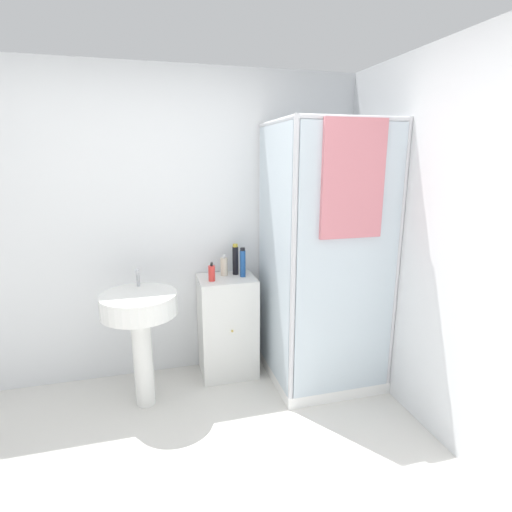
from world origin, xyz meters
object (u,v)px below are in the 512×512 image
object	(u,v)px
soap_dispenser	(212,273)
lotion_bottle_white	(224,266)
sink	(140,318)
shampoo_bottle_blue	(243,263)
shampoo_bottle_tall_black	(235,260)

from	to	relation	value
soap_dispenser	lotion_bottle_white	xyz separation A→B (m)	(0.12, 0.13, 0.01)
sink	lotion_bottle_white	bearing A→B (deg)	27.13
shampoo_bottle_blue	lotion_bottle_white	distance (m)	0.17
sink	shampoo_bottle_blue	xyz separation A→B (m)	(0.83, 0.27, 0.29)
sink	soap_dispenser	world-z (taller)	soap_dispenser
sink	soap_dispenser	bearing A→B (deg)	21.67
shampoo_bottle_tall_black	shampoo_bottle_blue	size ratio (longest dim) A/B	1.07
shampoo_bottle_tall_black	soap_dispenser	bearing A→B (deg)	-149.18
shampoo_bottle_blue	sink	bearing A→B (deg)	-161.64
shampoo_bottle_tall_black	shampoo_bottle_blue	xyz separation A→B (m)	(0.04, -0.08, -0.01)
shampoo_bottle_tall_black	shampoo_bottle_blue	distance (m)	0.09
shampoo_bottle_tall_black	sink	bearing A→B (deg)	-155.59
shampoo_bottle_blue	lotion_bottle_white	size ratio (longest dim) A/B	1.36
soap_dispenser	lotion_bottle_white	world-z (taller)	lotion_bottle_white
shampoo_bottle_tall_black	shampoo_bottle_blue	world-z (taller)	shampoo_bottle_tall_black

